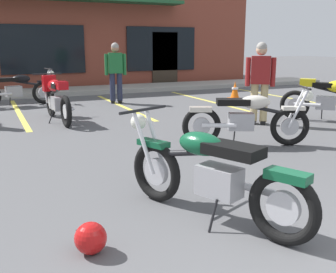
% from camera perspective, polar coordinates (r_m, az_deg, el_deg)
% --- Properties ---
extents(ground_plane, '(80.00, 80.00, 0.00)m').
position_cam_1_polar(ground_plane, '(5.69, -2.77, -3.70)').
color(ground_plane, '#515154').
extents(sidewalk_kerb, '(22.00, 1.80, 0.14)m').
position_cam_1_polar(sidewalk_kerb, '(14.09, -16.25, 6.08)').
color(sidewalk_kerb, '#A8A59E').
rests_on(sidewalk_kerb, ground_plane).
extents(brick_storefront_building, '(17.09, 6.67, 3.97)m').
position_cam_1_polar(brick_storefront_building, '(18.03, -18.63, 13.44)').
color(brick_storefront_building, brown).
rests_on(brick_storefront_building, ground_plane).
extents(painted_stall_lines, '(13.23, 4.80, 0.01)m').
position_cam_1_polar(painted_stall_lines, '(10.58, -13.29, 3.76)').
color(painted_stall_lines, '#DBCC4C').
rests_on(painted_stall_lines, ground_plane).
extents(motorcycle_foreground_classic, '(1.13, 1.99, 0.98)m').
position_cam_1_polar(motorcycle_foreground_classic, '(3.78, 6.03, -5.08)').
color(motorcycle_foreground_classic, black).
rests_on(motorcycle_foreground_classic, ground_plane).
extents(motorcycle_red_sportbike, '(0.66, 2.11, 0.98)m').
position_cam_1_polar(motorcycle_red_sportbike, '(9.05, -15.58, 5.49)').
color(motorcycle_red_sportbike, black).
rests_on(motorcycle_red_sportbike, ground_plane).
extents(motorcycle_silver_naked, '(1.59, 1.71, 0.98)m').
position_cam_1_polar(motorcycle_silver_naked, '(9.28, 22.74, 5.14)').
color(motorcycle_silver_naked, black).
rests_on(motorcycle_silver_naked, ground_plane).
extents(motorcycle_blue_standard, '(2.09, 0.81, 0.98)m').
position_cam_1_polar(motorcycle_blue_standard, '(11.58, -20.56, 6.35)').
color(motorcycle_blue_standard, black).
rests_on(motorcycle_blue_standard, ground_plane).
extents(motorcycle_green_cafe_racer, '(1.96, 1.18, 0.98)m').
position_cam_1_polar(motorcycle_green_cafe_racer, '(6.67, 11.19, 2.63)').
color(motorcycle_green_cafe_racer, black).
rests_on(motorcycle_green_cafe_racer, ground_plane).
extents(person_in_black_shirt, '(0.61, 0.34, 1.68)m').
position_cam_1_polar(person_in_black_shirt, '(11.42, -7.44, 9.44)').
color(person_in_black_shirt, black).
rests_on(person_in_black_shirt, ground_plane).
extents(person_by_back_row, '(0.55, 0.43, 1.68)m').
position_cam_1_polar(person_by_back_row, '(8.47, 12.94, 8.04)').
color(person_by_back_row, black).
rests_on(person_by_back_row, ground_plane).
extents(helmet_on_pavement, '(0.26, 0.26, 0.26)m').
position_cam_1_polar(helmet_on_pavement, '(3.34, -10.92, -13.95)').
color(helmet_on_pavement, '#B71414').
rests_on(helmet_on_pavement, ground_plane).
extents(traffic_cone, '(0.34, 0.34, 0.53)m').
position_cam_1_polar(traffic_cone, '(12.50, 9.47, 6.48)').
color(traffic_cone, orange).
rests_on(traffic_cone, ground_plane).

